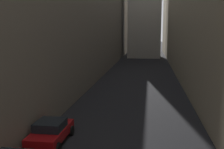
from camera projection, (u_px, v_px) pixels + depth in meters
ground_plane at (138, 80)px, 39.28m from camera, size 264.00×264.00×0.00m
building_block_left at (65, 8)px, 41.14m from camera, size 11.08×108.00×20.06m
building_block_right at (224, 0)px, 38.02m from camera, size 11.60×108.00×21.78m
parked_car_left_far at (51, 131)px, 17.15m from camera, size 2.01×4.10×1.43m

